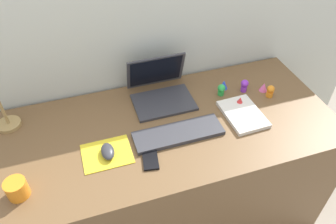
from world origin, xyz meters
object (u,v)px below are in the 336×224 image
object	(u,v)px
toy_figurine_pink	(264,87)
toy_figurine_red	(240,101)
toy_figurine_orange	(270,91)
cell_phone	(150,158)
mouse	(108,151)
coffee_mug	(17,189)
toy_figurine_blue	(224,84)
toy_figurine_purple	(244,85)
laptop	(160,88)
toy_figurine_green	(221,89)
notebook_pad	(243,114)
keyboard	(178,133)

from	to	relation	value
toy_figurine_pink	toy_figurine_red	bearing A→B (deg)	-158.56
toy_figurine_orange	toy_figurine_pink	bearing A→B (deg)	97.53
cell_phone	toy_figurine_red	world-z (taller)	toy_figurine_red
mouse	toy_figurine_orange	size ratio (longest dim) A/B	1.47
toy_figurine_red	toy_figurine_orange	bearing A→B (deg)	5.43
coffee_mug	toy_figurine_blue	size ratio (longest dim) A/B	1.71
mouse	toy_figurine_purple	xyz separation A→B (m)	(0.76, 0.21, 0.02)
mouse	toy_figurine_red	xyz separation A→B (m)	(0.69, 0.12, 0.00)
laptop	toy_figurine_pink	world-z (taller)	laptop
toy_figurine_purple	toy_figurine_pink	xyz separation A→B (m)	(0.10, -0.03, -0.01)
toy_figurine_pink	coffee_mug	bearing A→B (deg)	-167.17
cell_phone	coffee_mug	bearing A→B (deg)	-168.66
mouse	toy_figurine_purple	bearing A→B (deg)	15.70
cell_phone	coffee_mug	distance (m)	0.53
laptop	coffee_mug	size ratio (longest dim) A/B	3.61
laptop	cell_phone	xyz separation A→B (m)	(-0.16, -0.39, -0.05)
toy_figurine_orange	toy_figurine_purple	world-z (taller)	toy_figurine_purple
toy_figurine_purple	toy_figurine_green	xyz separation A→B (m)	(-0.13, 0.01, -0.00)
laptop	toy_figurine_purple	world-z (taller)	laptop
toy_figurine_red	toy_figurine_purple	xyz separation A→B (m)	(0.08, 0.10, 0.01)
mouse	toy_figurine_blue	distance (m)	0.72
notebook_pad	toy_figurine_pink	world-z (taller)	toy_figurine_pink
toy_figurine_red	toy_figurine_purple	world-z (taller)	toy_figurine_purple
coffee_mug	toy_figurine_orange	size ratio (longest dim) A/B	1.27
mouse	notebook_pad	xyz separation A→B (m)	(0.67, 0.04, -0.01)
toy_figurine_orange	toy_figurine_red	bearing A→B (deg)	-174.57
keyboard	coffee_mug	world-z (taller)	coffee_mug
toy_figurine_red	toy_figurine_pink	bearing A→B (deg)	21.44
toy_figurine_green	cell_phone	bearing A→B (deg)	-147.28
laptop	toy_figurine_pink	size ratio (longest dim) A/B	6.41
mouse	cell_phone	world-z (taller)	mouse
cell_phone	toy_figurine_red	size ratio (longest dim) A/B	2.51
toy_figurine_red	toy_figurine_orange	xyz separation A→B (m)	(0.18, 0.02, 0.01)
toy_figurine_purple	toy_figurine_green	bearing A→B (deg)	175.88
toy_figurine_orange	mouse	bearing A→B (deg)	-171.23
toy_figurine_purple	mouse	bearing A→B (deg)	-164.30
cell_phone	toy_figurine_green	world-z (taller)	toy_figurine_green
toy_figurine_purple	toy_figurine_green	world-z (taller)	toy_figurine_purple
laptop	notebook_pad	bearing A→B (deg)	-38.34
toy_figurine_green	toy_figurine_red	bearing A→B (deg)	-63.64
mouse	notebook_pad	distance (m)	0.67
keyboard	notebook_pad	distance (m)	0.34
mouse	cell_phone	bearing A→B (deg)	-24.98
keyboard	mouse	size ratio (longest dim) A/B	4.27
notebook_pad	toy_figurine_orange	bearing A→B (deg)	22.90
laptop	toy_figurine_red	size ratio (longest dim) A/B	5.89
keyboard	toy_figurine_purple	world-z (taller)	toy_figurine_purple
cell_phone	toy_figurine_blue	world-z (taller)	toy_figurine_blue
notebook_pad	toy_figurine_green	bearing A→B (deg)	98.56
keyboard	toy_figurine_red	xyz separation A→B (m)	(0.36, 0.10, 0.02)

